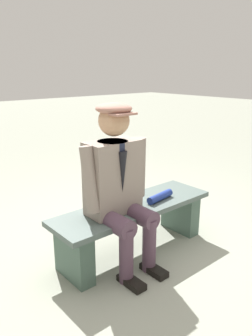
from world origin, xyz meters
name	(u,v)px	position (x,y,z in m)	size (l,w,h in m)	color
ground_plane	(134,250)	(0.00, 0.00, 0.00)	(30.00, 30.00, 0.00)	gray
bench	(134,221)	(0.00, 0.00, 0.29)	(1.51, 0.45, 0.44)	#4E5D59
seated_man	(118,180)	(0.23, 0.06, 0.73)	(0.61, 0.60, 1.33)	gray
rolled_magazine	(160,197)	(-0.25, 0.07, 0.48)	(0.07, 0.07, 0.30)	navy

